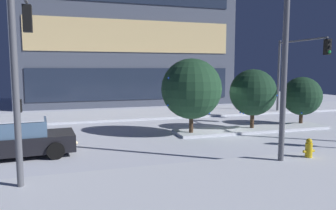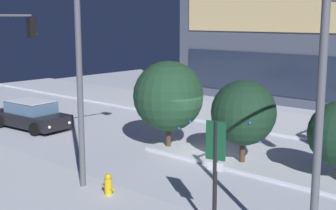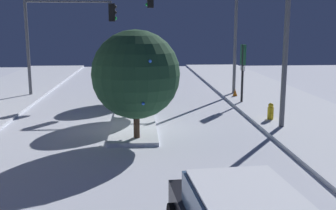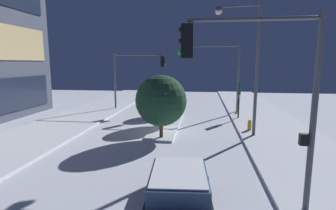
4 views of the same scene
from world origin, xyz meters
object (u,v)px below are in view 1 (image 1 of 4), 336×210
at_px(decorated_tree_right_of_median, 302,96).
at_px(decorated_tree_median, 253,92).
at_px(street_lamp_arched, 276,18).
at_px(decorated_tree_left_of_median, 191,89).
at_px(traffic_light_corner_near_left, 21,45).
at_px(fire_hydrant, 309,150).
at_px(car_near, 14,139).
at_px(traffic_light_corner_far_right, 298,61).

bearing_deg(decorated_tree_right_of_median, decorated_tree_median, -172.49).
distance_m(street_lamp_arched, decorated_tree_left_of_median, 5.95).
distance_m(traffic_light_corner_near_left, decorated_tree_left_of_median, 8.70).
distance_m(street_lamp_arched, fire_hydrant, 5.04).
distance_m(car_near, decorated_tree_left_of_median, 8.50).
distance_m(traffic_light_corner_far_right, fire_hydrant, 12.72).
relative_size(traffic_light_corner_near_left, decorated_tree_right_of_median, 2.07).
distance_m(fire_hydrant, decorated_tree_left_of_median, 6.53).
height_order(traffic_light_corner_near_left, street_lamp_arched, street_lamp_arched).
xyz_separation_m(car_near, decorated_tree_median, (11.87, 2.04, 1.41)).
xyz_separation_m(decorated_tree_left_of_median, decorated_tree_right_of_median, (7.45, 0.71, -0.62)).
bearing_deg(traffic_light_corner_far_right, decorated_tree_left_of_median, -67.47).
relative_size(traffic_light_corner_far_right, decorated_tree_median, 1.64).
bearing_deg(street_lamp_arched, decorated_tree_left_of_median, 21.55).
relative_size(car_near, traffic_light_corner_near_left, 0.77).
height_order(street_lamp_arched, decorated_tree_right_of_median, street_lamp_arched).
bearing_deg(decorated_tree_left_of_median, fire_hydrant, -66.50).
bearing_deg(traffic_light_corner_far_right, car_near, -71.82).
distance_m(car_near, street_lamp_arched, 10.96).
bearing_deg(decorated_tree_right_of_median, traffic_light_corner_far_right, 54.96).
distance_m(car_near, decorated_tree_median, 12.13).
height_order(street_lamp_arched, decorated_tree_median, street_lamp_arched).
distance_m(car_near, traffic_light_corner_far_right, 19.15).
relative_size(fire_hydrant, decorated_tree_left_of_median, 0.22).
distance_m(fire_hydrant, decorated_tree_median, 6.30).
bearing_deg(car_near, street_lamp_arched, -23.39).
distance_m(fire_hydrant, decorated_tree_right_of_median, 8.23).
distance_m(car_near, fire_hydrant, 11.29).
distance_m(street_lamp_arched, decorated_tree_median, 6.61).
height_order(traffic_light_corner_far_right, street_lamp_arched, street_lamp_arched).
height_order(traffic_light_corner_near_left, fire_hydrant, traffic_light_corner_near_left).
distance_m(traffic_light_corner_near_left, decorated_tree_median, 12.18).
relative_size(car_near, decorated_tree_left_of_median, 1.19).
height_order(fire_hydrant, decorated_tree_right_of_median, decorated_tree_right_of_median).
xyz_separation_m(car_near, fire_hydrant, (10.60, -3.88, -0.30)).
height_order(car_near, traffic_light_corner_near_left, traffic_light_corner_near_left).
height_order(decorated_tree_median, decorated_tree_left_of_median, decorated_tree_left_of_median).
relative_size(traffic_light_corner_near_left, fire_hydrant, 7.13).
height_order(decorated_tree_left_of_median, decorated_tree_right_of_median, decorated_tree_left_of_median).
bearing_deg(traffic_light_corner_far_right, decorated_tree_right_of_median, -35.04).
xyz_separation_m(fire_hydrant, decorated_tree_left_of_median, (-2.48, 5.70, 2.00)).
relative_size(car_near, traffic_light_corner_far_right, 0.84).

